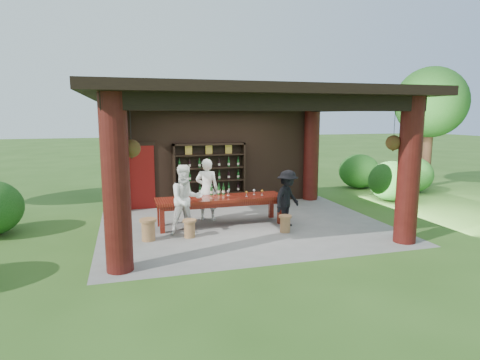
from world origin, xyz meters
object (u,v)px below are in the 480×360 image
object	(u,v)px
tasting_table	(220,201)
stool_near_left	(190,228)
stool_near_right	(285,223)
host	(207,189)
napkin_basket	(180,197)
guest_man	(287,199)
guest_woman	(186,200)
stool_far_left	(148,229)
wine_shelf	(209,175)

from	to	relation	value
tasting_table	stool_near_left	xyz separation A→B (m)	(-0.97, -0.89, -0.40)
stool_near_right	host	xyz separation A→B (m)	(-1.63, 1.74, 0.63)
stool_near_left	napkin_basket	world-z (taller)	napkin_basket
stool_near_left	guest_man	world-z (taller)	guest_man
tasting_table	guest_woman	xyz separation A→B (m)	(-0.99, -0.54, 0.22)
stool_near_right	stool_far_left	size ratio (longest dim) A/B	0.83
guest_woman	host	bearing A→B (deg)	46.78
host	napkin_basket	size ratio (longest dim) A/B	6.60
wine_shelf	napkin_basket	size ratio (longest dim) A/B	8.84
guest_woman	guest_man	world-z (taller)	guest_woman
stool_near_left	guest_man	bearing A→B (deg)	5.60
guest_woman	guest_man	distance (m)	2.64
wine_shelf	guest_man	size ratio (longest dim) A/B	1.54
tasting_table	stool_near_left	bearing A→B (deg)	-137.33
wine_shelf	stool_near_right	xyz separation A→B (m)	(1.22, -3.37, -0.79)
stool_near_left	guest_woman	world-z (taller)	guest_woman
guest_woman	napkin_basket	xyz separation A→B (m)	(-0.08, 0.49, -0.03)
napkin_basket	stool_near_right	bearing A→B (deg)	-23.38
stool_far_left	tasting_table	bearing A→B (deg)	24.35
stool_far_left	host	size ratio (longest dim) A/B	0.30
wine_shelf	host	bearing A→B (deg)	-104.01
wine_shelf	stool_near_left	bearing A→B (deg)	-109.95
stool_far_left	guest_man	bearing A→B (deg)	3.80
stool_far_left	guest_woman	world-z (taller)	guest_woman
tasting_table	stool_near_right	world-z (taller)	tasting_table
stool_near_right	guest_woman	distance (m)	2.54
stool_near_right	guest_woman	world-z (taller)	guest_woman
tasting_table	host	size ratio (longest dim) A/B	1.97
guest_man	stool_near_right	bearing A→B (deg)	-152.98
wine_shelf	guest_man	world-z (taller)	wine_shelf
tasting_table	guest_man	distance (m)	1.77
stool_near_right	napkin_basket	distance (m)	2.75
stool_far_left	host	distance (m)	2.34
stool_near_left	napkin_basket	bearing A→B (deg)	96.79
wine_shelf	tasting_table	distance (m)	2.29
guest_woman	wine_shelf	bearing A→B (deg)	57.17
wine_shelf	stool_near_right	size ratio (longest dim) A/B	5.38
host	guest_man	xyz separation A→B (m)	(1.87, -1.26, -0.11)
stool_near_right	napkin_basket	size ratio (longest dim) A/B	1.64
guest_woman	stool_near_left	bearing A→B (deg)	-96.06
guest_woman	napkin_basket	world-z (taller)	guest_woman
guest_man	napkin_basket	bearing A→B (deg)	132.11
wine_shelf	stool_far_left	size ratio (longest dim) A/B	4.44
wine_shelf	guest_woman	bearing A→B (deg)	-112.65
stool_near_left	stool_near_right	world-z (taller)	stool_near_left
wine_shelf	tasting_table	world-z (taller)	wine_shelf
stool_near_left	stool_far_left	bearing A→B (deg)	178.88
stool_near_left	napkin_basket	size ratio (longest dim) A/B	1.67
wine_shelf	stool_near_left	world-z (taller)	wine_shelf
napkin_basket	guest_man	bearing A→B (deg)	-12.23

